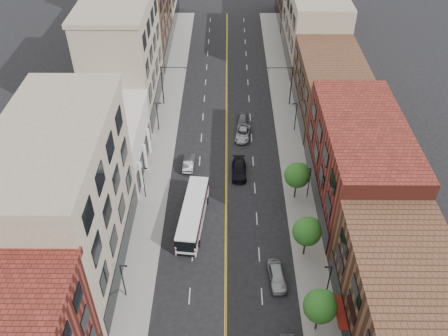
{
  "coord_description": "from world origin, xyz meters",
  "views": [
    {
      "loc": [
        0.03,
        -23.48,
        44.11
      ],
      "look_at": [
        -0.3,
        24.27,
        5.0
      ],
      "focal_mm": 38.0,
      "sensor_mm": 36.0,
      "label": 1
    }
  ],
  "objects_px": {
    "car_parked_far": "(277,276)",
    "car_lane_c": "(242,120)",
    "car_lane_b": "(243,134)",
    "city_bus": "(193,213)",
    "car_lane_behind": "(189,163)",
    "car_lane_a": "(239,170)"
  },
  "relations": [
    {
      "from": "car_parked_far",
      "to": "car_lane_c",
      "type": "bearing_deg",
      "value": 90.58
    },
    {
      "from": "car_lane_a",
      "to": "car_lane_c",
      "type": "relative_size",
      "value": 1.26
    },
    {
      "from": "car_lane_b",
      "to": "car_lane_c",
      "type": "bearing_deg",
      "value": 97.23
    },
    {
      "from": "car_lane_behind",
      "to": "car_lane_a",
      "type": "distance_m",
      "value": 7.5
    },
    {
      "from": "city_bus",
      "to": "car_parked_far",
      "type": "height_order",
      "value": "city_bus"
    },
    {
      "from": "car_parked_far",
      "to": "car_lane_b",
      "type": "height_order",
      "value": "car_parked_far"
    },
    {
      "from": "car_lane_behind",
      "to": "car_parked_far",
      "type": "bearing_deg",
      "value": 119.43
    },
    {
      "from": "car_lane_c",
      "to": "car_lane_behind",
      "type": "bearing_deg",
      "value": -122.54
    },
    {
      "from": "car_lane_a",
      "to": "car_lane_c",
      "type": "bearing_deg",
      "value": 86.66
    },
    {
      "from": "car_parked_far",
      "to": "car_lane_a",
      "type": "height_order",
      "value": "car_parked_far"
    },
    {
      "from": "city_bus",
      "to": "car_lane_behind",
      "type": "bearing_deg",
      "value": 102.22
    },
    {
      "from": "city_bus",
      "to": "car_lane_c",
      "type": "height_order",
      "value": "city_bus"
    },
    {
      "from": "car_lane_c",
      "to": "car_lane_b",
      "type": "bearing_deg",
      "value": -87.42
    },
    {
      "from": "car_lane_b",
      "to": "car_lane_c",
      "type": "relative_size",
      "value": 1.2
    },
    {
      "from": "car_lane_a",
      "to": "car_lane_b",
      "type": "distance_m",
      "value": 9.16
    },
    {
      "from": "car_lane_behind",
      "to": "car_lane_a",
      "type": "xyz_separation_m",
      "value": [
        7.33,
        -1.6,
        0.01
      ]
    },
    {
      "from": "city_bus",
      "to": "car_parked_far",
      "type": "xyz_separation_m",
      "value": [
        10.0,
        -8.98,
        -0.93
      ]
    },
    {
      "from": "car_lane_c",
      "to": "car_lane_a",
      "type": "bearing_deg",
      "value": -90.45
    },
    {
      "from": "city_bus",
      "to": "car_parked_far",
      "type": "relative_size",
      "value": 2.52
    },
    {
      "from": "car_lane_behind",
      "to": "car_lane_b",
      "type": "relative_size",
      "value": 0.91
    },
    {
      "from": "car_parked_far",
      "to": "city_bus",
      "type": "bearing_deg",
      "value": 132.93
    },
    {
      "from": "car_parked_far",
      "to": "car_lane_b",
      "type": "relative_size",
      "value": 0.96
    }
  ]
}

